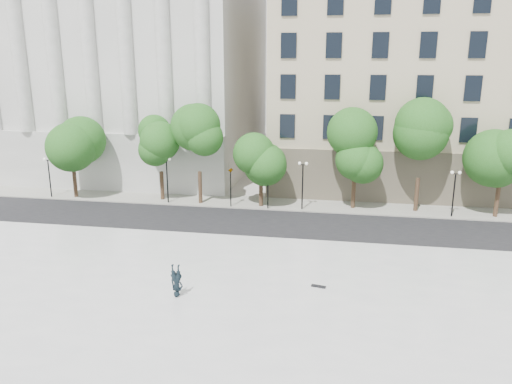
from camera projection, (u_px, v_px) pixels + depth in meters
The scene contains 12 objects.
ground at pixel (145, 340), 24.25m from camera, with size 160.00×160.00×0.00m, color #B3B0A9.
plaza at pixel (166, 306), 27.05m from camera, with size 44.00×22.00×0.45m, color silver.
street at pixel (228, 223), 41.38m from camera, with size 60.00×8.00×0.02m, color black.
far_sidewalk at pixel (242, 202), 47.07m from camera, with size 60.00×4.00×0.12m, color #9D9C91.
building_west at pixel (127, 61), 60.36m from camera, with size 31.50×27.65×25.60m.
building_east at pixel (445, 77), 55.12m from camera, with size 36.00×26.15×23.00m.
traffic_light_west at pixel (230, 168), 44.62m from camera, with size 0.70×1.73×4.18m.
traffic_light_east at pixel (268, 170), 44.07m from camera, with size 0.57×1.68×4.16m.
person_lying at pixel (177, 292), 27.61m from camera, with size 0.69×0.45×1.88m, color black.
skateboard at pixel (318, 286), 28.80m from camera, with size 0.84×0.22×0.09m, color black.
street_trees at pixel (297, 151), 44.28m from camera, with size 42.79×5.08×7.86m.
lamp_posts at pixel (236, 176), 45.02m from camera, with size 38.18×0.28×4.44m.
Camera 1 is at (8.95, -20.32, 13.28)m, focal length 35.00 mm.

